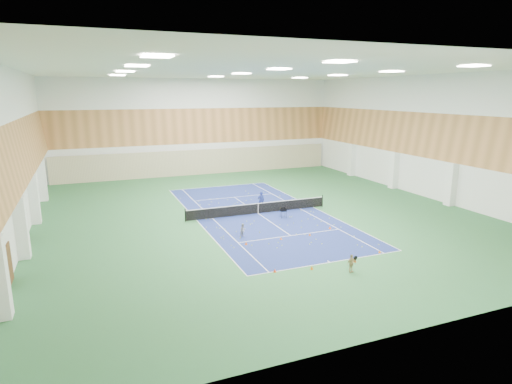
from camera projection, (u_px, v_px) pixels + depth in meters
ground at (258, 214)px, 37.22m from camera, size 40.00×40.00×0.00m
room_shell at (258, 145)px, 35.86m from camera, size 36.00×40.00×12.00m
wood_cladding at (258, 121)px, 35.41m from camera, size 36.00×40.00×8.00m
ceiling_light_grid at (258, 72)px, 34.52m from camera, size 21.40×25.40×0.06m
court_surface at (258, 213)px, 37.22m from camera, size 10.97×23.77×0.01m
tennis_balls_scatter at (258, 213)px, 37.21m from camera, size 10.57×22.77×0.07m
tennis_net at (258, 207)px, 37.09m from camera, size 12.80×0.10×1.10m
back_curtain at (200, 162)px, 54.72m from camera, size 35.40×0.16×3.20m
door_left_a at (9, 265)px, 23.26m from camera, size 0.08×1.80×2.20m
door_left_b at (26, 224)px, 30.50m from camera, size 0.08×1.80×2.20m
coach at (261, 201)px, 38.25m from camera, size 0.67×0.49×1.68m
child_court at (243, 230)px, 31.12m from camera, size 0.61×0.58×1.00m
child_apron at (351, 263)px, 24.94m from camera, size 0.68×0.38×1.09m
ball_cart at (283, 213)px, 35.90m from camera, size 0.56×0.56×0.85m
cone_svc_a at (246, 243)px, 29.55m from camera, size 0.21×0.21×0.23m
cone_svc_b at (281, 238)px, 30.60m from camera, size 0.18×0.18×0.20m
cone_svc_c at (310, 234)px, 31.45m from camera, size 0.19×0.19×0.21m
cone_svc_d at (330, 227)px, 33.00m from camera, size 0.21×0.21×0.23m
cone_base_a at (275, 270)px, 25.05m from camera, size 0.19×0.19×0.21m
cone_base_b at (312, 268)px, 25.43m from camera, size 0.20×0.20×0.22m
cone_base_c at (355, 261)px, 26.52m from camera, size 0.19×0.19×0.21m
cone_base_d at (380, 251)px, 28.03m from camera, size 0.19×0.19×0.21m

